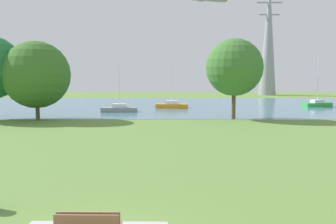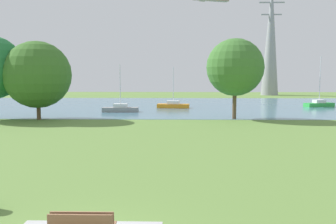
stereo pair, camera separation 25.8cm
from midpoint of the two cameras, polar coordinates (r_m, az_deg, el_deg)
name	(u,v)px [view 2 (the right image)]	position (r m, az deg, el deg)	size (l,w,h in m)	color
ground_plane	(147,130)	(31.98, -3.14, -2.91)	(160.00, 160.00, 0.00)	olive
water_surface	(161,105)	(59.77, -1.03, 1.09)	(140.00, 40.00, 0.02)	teal
sailboat_orange	(173,105)	(54.41, 0.96, 1.11)	(4.96, 2.13, 6.21)	orange
sailboat_green	(319,104)	(61.57, 22.96, 1.21)	(5.03, 2.95, 7.93)	green
sailboat_gray	(120,109)	(48.73, -7.41, 0.54)	(4.83, 1.59, 6.35)	gray
tree_west_near	(37,75)	(42.11, -19.85, 5.59)	(7.35, 7.35, 8.64)	brown
tree_mid_shore	(235,67)	(40.99, 10.78, 6.98)	(6.40, 6.40, 8.99)	brown
electricity_pylon	(271,38)	(97.16, 16.08, 11.28)	(6.40, 4.40, 29.31)	gray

